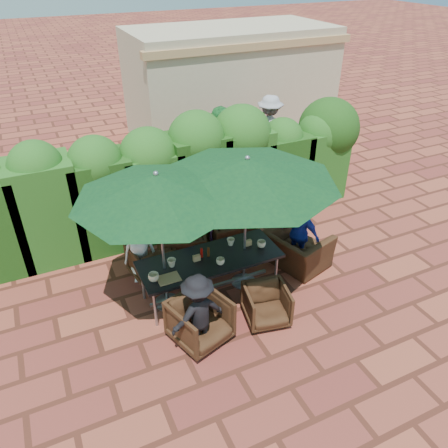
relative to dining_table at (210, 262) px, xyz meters
name	(u,v)px	position (x,y,z in m)	size (l,w,h in m)	color
ground	(223,290)	(0.22, -0.03, -0.68)	(80.00, 80.00, 0.00)	brown
dining_table	(210,262)	(0.00, 0.00, 0.00)	(2.38, 0.90, 0.75)	black
umbrella_left	(157,187)	(-0.77, 0.07, 1.54)	(2.53, 2.53, 2.46)	gray
umbrella_right	(247,170)	(0.65, 0.01, 1.54)	(2.93, 2.93, 2.46)	gray
chair_far_left	(151,259)	(-0.77, 0.92, -0.31)	(0.70, 0.66, 0.73)	black
chair_far_mid	(185,245)	(-0.08, 1.03, -0.28)	(0.77, 0.72, 0.79)	black
chair_far_right	(229,232)	(0.85, 1.04, -0.25)	(0.82, 0.77, 0.85)	black
chair_near_left	(200,319)	(-0.56, -0.90, -0.27)	(0.79, 0.74, 0.81)	black
chair_near_right	(267,303)	(0.55, -0.97, -0.33)	(0.67, 0.62, 0.69)	black
chair_end_right	(298,244)	(1.80, 0.06, -0.21)	(1.07, 0.69, 0.93)	black
adult_far_left	(140,251)	(-0.95, 0.91, -0.09)	(0.57, 0.34, 1.17)	silver
adult_far_mid	(190,238)	(-0.03, 0.87, -0.05)	(0.45, 0.37, 1.25)	#1D2D9F
adult_far_right	(227,226)	(0.79, 1.00, -0.09)	(0.57, 0.35, 1.18)	black
adult_near_left	(198,313)	(-0.63, -1.01, -0.03)	(0.83, 0.38, 1.30)	black
adult_end_right	(300,233)	(1.84, 0.09, 0.00)	(0.80, 0.40, 1.36)	#1D2D9F
child_left	(168,244)	(-0.37, 1.13, -0.26)	(0.30, 0.25, 0.84)	#E75189
child_right	(216,237)	(0.54, 0.96, -0.23)	(0.32, 0.26, 0.90)	purple
pedestrian_a	(220,142)	(2.10, 4.16, 0.26)	(1.75, 0.62, 1.87)	#227D33
pedestrian_b	(243,139)	(2.91, 4.50, 0.10)	(0.75, 0.46, 1.56)	#E75189
pedestrian_c	(269,130)	(3.65, 4.37, 0.27)	(1.21, 0.55, 1.89)	#9998A0
cup_a	(154,277)	(-1.02, -0.17, 0.14)	(0.17, 0.17, 0.13)	beige
cup_b	(172,263)	(-0.64, 0.07, 0.14)	(0.14, 0.14, 0.14)	beige
cup_c	(220,261)	(0.09, -0.22, 0.13)	(0.14, 0.14, 0.11)	beige
cup_d	(231,242)	(0.48, 0.20, 0.14)	(0.14, 0.14, 0.13)	beige
cup_e	(261,244)	(0.93, -0.08, 0.14)	(0.15, 0.15, 0.12)	beige
ketchup_bottle	(202,253)	(-0.11, 0.09, 0.16)	(0.04, 0.04, 0.17)	#B20C0A
sauce_bottle	(208,252)	(0.00, 0.06, 0.16)	(0.04, 0.04, 0.17)	#4C230C
serving_tray	(169,279)	(-0.80, -0.22, 0.08)	(0.35, 0.25, 0.02)	#957348
number_block_left	(197,258)	(-0.22, 0.03, 0.12)	(0.12, 0.06, 0.10)	tan
number_block_right	(248,243)	(0.75, 0.06, 0.12)	(0.12, 0.06, 0.10)	tan
hedge_wall	(166,172)	(0.05, 2.29, 0.65)	(9.10, 1.60, 2.48)	#18350E
building	(230,83)	(3.72, 6.96, 0.93)	(6.20, 3.08, 3.20)	#BCAC8B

